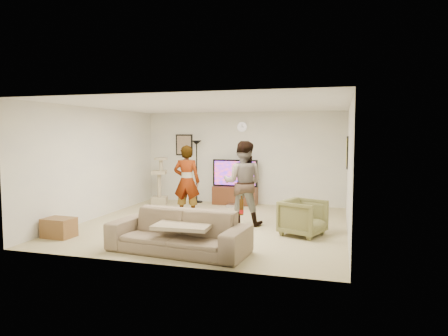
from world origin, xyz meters
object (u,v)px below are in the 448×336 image
(person_right, at_px, (243,183))
(beer_bottle, at_px, (241,207))
(floor_lamp, at_px, (197,172))
(sofa, at_px, (178,232))
(person_left, at_px, (187,181))
(tv_stand, at_px, (235,195))
(armchair, at_px, (303,218))
(side_table, at_px, (59,228))
(cat_tree, at_px, (159,181))
(tv, at_px, (235,173))

(person_right, relative_size, beer_bottle, 7.07)
(floor_lamp, bearing_deg, sofa, -73.70)
(person_left, distance_m, sofa, 2.80)
(floor_lamp, distance_m, person_left, 2.07)
(floor_lamp, height_order, person_left, floor_lamp)
(tv_stand, height_order, sofa, sofa)
(person_right, bearing_deg, floor_lamp, -54.79)
(armchair, distance_m, side_table, 4.56)
(cat_tree, distance_m, side_table, 3.84)
(beer_bottle, distance_m, side_table, 3.60)
(person_left, height_order, side_table, person_left)
(cat_tree, relative_size, person_left, 0.77)
(person_right, xyz_separation_m, side_table, (-3.03, -1.99, -0.70))
(tv_stand, bearing_deg, tv, 0.00)
(floor_lamp, xyz_separation_m, person_left, (0.48, -2.01, -0.03))
(tv_stand, height_order, floor_lamp, floor_lamp)
(cat_tree, xyz_separation_m, sofa, (2.24, -4.07, -0.31))
(side_table, bearing_deg, tv, 62.34)
(tv_stand, xyz_separation_m, tv, (0.00, 0.00, 0.61))
(tv_stand, xyz_separation_m, cat_tree, (-2.01, -0.51, 0.39))
(person_left, relative_size, armchair, 2.22)
(tv, relative_size, sofa, 0.54)
(tv, relative_size, person_right, 0.69)
(armchair, relative_size, side_table, 1.38)
(person_right, relative_size, sofa, 0.77)
(tv, relative_size, person_left, 0.74)
(person_right, xyz_separation_m, beer_bottle, (0.51, -2.25, -0.09))
(beer_bottle, xyz_separation_m, side_table, (-3.54, 0.27, -0.61))
(tv_stand, bearing_deg, sofa, -87.11)
(sofa, bearing_deg, cat_tree, 124.84)
(person_left, xyz_separation_m, armchair, (2.71, -0.95, -0.49))
(cat_tree, relative_size, sofa, 0.56)
(tv, relative_size, floor_lamp, 0.71)
(beer_bottle, bearing_deg, sofa, 180.00)
(tv, relative_size, side_table, 2.27)
(beer_bottle, bearing_deg, cat_tree, 128.92)
(cat_tree, bearing_deg, beer_bottle, -51.08)
(beer_bottle, relative_size, side_table, 0.46)
(sofa, relative_size, side_table, 4.21)
(armchair, bearing_deg, side_table, 129.60)
(cat_tree, height_order, armchair, cat_tree)
(sofa, xyz_separation_m, beer_bottle, (1.05, 0.00, 0.46))
(beer_bottle, bearing_deg, tv, 105.63)
(floor_lamp, xyz_separation_m, sofa, (1.35, -4.62, -0.53))
(tv, bearing_deg, tv_stand, 0.00)
(tv_stand, bearing_deg, cat_tree, -165.82)
(person_left, height_order, beer_bottle, person_left)
(floor_lamp, xyz_separation_m, person_right, (1.89, -2.37, 0.02))
(person_right, xyz_separation_m, sofa, (-0.54, -2.25, -0.55))
(cat_tree, relative_size, person_right, 0.73)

